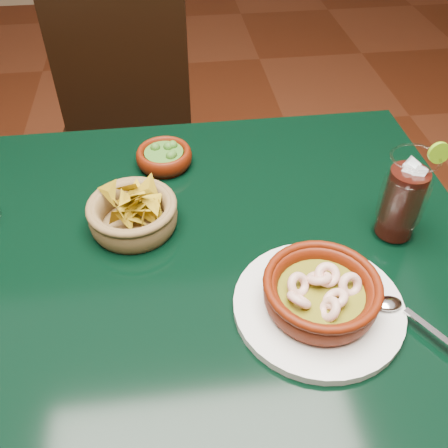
{
  "coord_description": "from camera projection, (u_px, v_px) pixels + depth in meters",
  "views": [
    {
      "loc": [
        0.06,
        -0.62,
        1.38
      ],
      "look_at": [
        0.14,
        -0.02,
        0.81
      ],
      "focal_mm": 40.0,
      "sensor_mm": 36.0,
      "label": 1
    }
  ],
  "objects": [
    {
      "name": "ground",
      "position": [
        173.0,
        437.0,
        1.38
      ],
      "size": [
        7.0,
        7.0,
        0.0
      ],
      "primitive_type": "plane",
      "color": "#471C0C",
      "rests_on": "ground"
    },
    {
      "name": "dining_table",
      "position": [
        149.0,
        285.0,
        0.94
      ],
      "size": [
        1.2,
        0.8,
        0.75
      ],
      "color": "black",
      "rests_on": "ground"
    },
    {
      "name": "dining_chair",
      "position": [
        124.0,
        141.0,
        1.54
      ],
      "size": [
        0.47,
        0.47,
        0.94
      ],
      "color": "black",
      "rests_on": "ground"
    },
    {
      "name": "shrimp_plate",
      "position": [
        321.0,
        296.0,
        0.75
      ],
      "size": [
        0.32,
        0.26,
        0.08
      ],
      "color": "silver",
      "rests_on": "dining_table"
    },
    {
      "name": "chip_basket",
      "position": [
        133.0,
        214.0,
        0.89
      ],
      "size": [
        0.19,
        0.19,
        0.11
      ],
      "color": "olive",
      "rests_on": "dining_table"
    },
    {
      "name": "guacamole_ramekin",
      "position": [
        164.0,
        156.0,
        1.04
      ],
      "size": [
        0.13,
        0.13,
        0.05
      ],
      "color": "#4B1204",
      "rests_on": "dining_table"
    },
    {
      "name": "cola_drink",
      "position": [
        403.0,
        198.0,
        0.85
      ],
      "size": [
        0.17,
        0.17,
        0.19
      ],
      "color": "white",
      "rests_on": "dining_table"
    }
  ]
}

